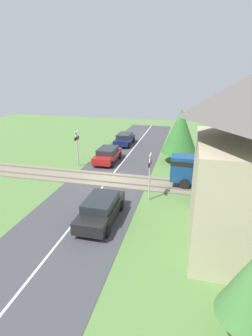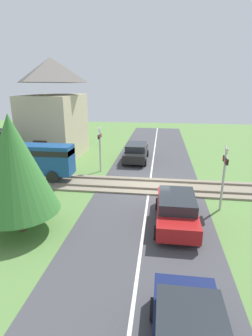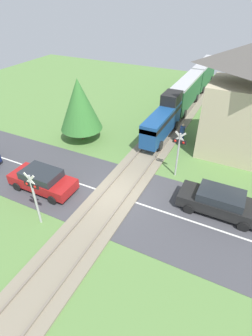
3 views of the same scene
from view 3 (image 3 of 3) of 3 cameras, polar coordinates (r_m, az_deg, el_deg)
name	(u,v)px [view 3 (image 3 of 3)]	position (r m, az deg, el deg)	size (l,w,h in m)	color
ground_plane	(115,196)	(16.57, -2.32, -6.09)	(60.00, 60.00, 0.00)	#5B8442
road_surface	(115,196)	(16.56, -2.32, -6.06)	(48.00, 6.40, 0.02)	#424247
track_bed	(115,195)	(16.52, -2.33, -5.91)	(2.80, 48.00, 0.24)	gray
train	(188,90)	(29.04, 13.43, 16.18)	(1.58, 21.79, 3.18)	navy
car_near_crossing	(42,180)	(17.44, -17.74, -2.42)	(4.35, 1.93, 1.43)	#A81919
car_far_side	(220,202)	(15.94, 19.69, -6.89)	(4.58, 1.94, 1.47)	black
crossing_signal_west_approach	(33,193)	(14.30, -19.50, -5.12)	(0.90, 0.18, 3.37)	#B7B7B7
crossing_signal_east_approach	(178,149)	(17.41, 11.36, 4.17)	(0.90, 0.18, 3.37)	#B7B7B7
pedestrian_by_station	(182,133)	(22.45, 12.09, 7.42)	(0.40, 0.40, 1.62)	#2D4C8E
tree_roadside_hedge	(79,105)	(21.68, -10.10, 13.45)	(3.45, 3.45, 5.14)	brown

